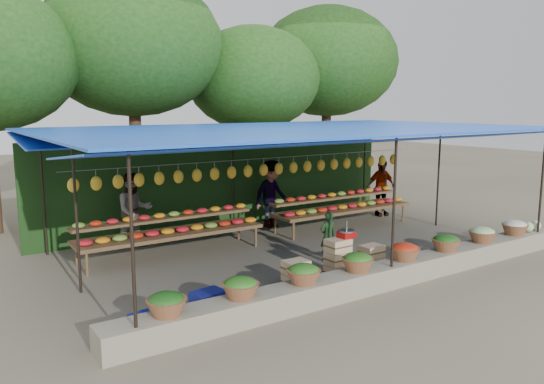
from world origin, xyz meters
TOP-DOWN VIEW (x-y plane):
  - ground at (0.00, 0.00)m, footprint 60.00×60.00m
  - stone_curb at (0.00, -2.75)m, footprint 10.60×0.55m
  - stall_canopy at (0.00, 0.08)m, footprint 10.80×6.60m
  - produce_baskets at (-0.10, -2.75)m, footprint 8.98×0.58m
  - netting_backdrop at (0.00, 3.15)m, footprint 10.60×0.06m
  - tree_row at (0.50, 6.09)m, footprint 16.51×5.50m
  - fruit_table_left at (-2.49, 1.35)m, footprint 4.21×0.95m
  - fruit_table_right at (2.51, 1.35)m, footprint 4.21×0.95m
  - crate_counter at (-0.47, -1.91)m, footprint 2.36×0.35m
  - weighing_scale at (-0.23, -1.91)m, footprint 0.31×0.31m
  - vendor_seated at (0.11, -0.95)m, footprint 0.41×0.29m
  - customer_left at (-2.94, 2.43)m, footprint 0.89×0.71m
  - customer_mid at (0.89, 2.40)m, footprint 1.30×0.92m
  - customer_right at (4.49, 1.84)m, footprint 1.05×0.55m
  - blue_crate_front at (-4.40, -2.41)m, footprint 0.62×0.49m
  - blue_crate_back at (-3.27, -1.98)m, footprint 0.57×0.44m

SIDE VIEW (x-z plane):
  - ground at x=0.00m, z-range 0.00..0.00m
  - blue_crate_back at x=-3.27m, z-range 0.00..0.31m
  - blue_crate_front at x=-4.40m, z-range 0.00..0.34m
  - stone_curb at x=0.00m, z-range 0.00..0.40m
  - crate_counter at x=-0.47m, z-range -0.07..0.70m
  - vendor_seated at x=0.11m, z-range 0.00..1.08m
  - produce_baskets at x=-0.10m, z-range 0.40..0.73m
  - fruit_table_left at x=-2.49m, z-range 0.14..1.07m
  - fruit_table_right at x=2.51m, z-range 0.14..1.07m
  - weighing_scale at x=-0.23m, z-range 0.68..1.02m
  - customer_right at x=4.49m, z-range 0.00..1.70m
  - customer_left at x=-2.94m, z-range 0.00..1.77m
  - customer_mid at x=0.89m, z-range 0.00..1.84m
  - netting_backdrop at x=0.00m, z-range 0.00..2.50m
  - stall_canopy at x=0.00m, z-range 1.26..4.08m
  - tree_row at x=0.50m, z-range 1.14..8.26m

